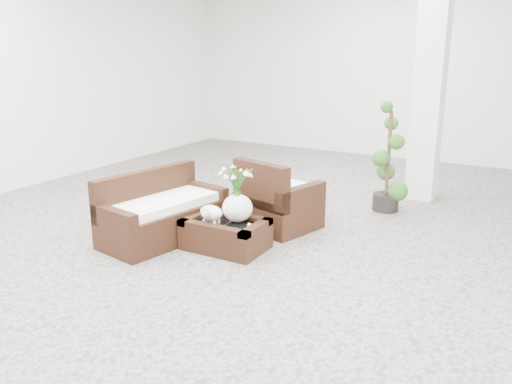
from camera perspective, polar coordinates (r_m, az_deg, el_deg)
The scene contains 9 objects.
ground at distance 6.34m, azimuth 0.45°, elevation -5.19°, with size 11.00×11.00×0.00m, color gray.
column at distance 8.16m, azimuth 18.06°, elevation 11.35°, with size 0.40×0.40×3.50m, color white.
coffee_table at distance 6.06m, azimuth -3.27°, elevation -4.64°, with size 0.90×0.60×0.31m, color #331B0F.
sheep_figurine at distance 5.96m, azimuth -4.80°, elevation -2.37°, with size 0.28×0.23×0.21m, color white.
planter_narcissus at distance 5.92m, azimuth -2.01°, elevation 0.53°, with size 0.44×0.44×0.80m, color white, non-canonical shape.
tealight at distance 5.87m, azimuth -0.72°, elevation -3.53°, with size 0.04×0.04×0.03m, color white.
armchair at distance 6.66m, azimuth 2.53°, elevation -0.15°, with size 0.83×0.80×0.89m, color #331B0F.
loveseat at distance 6.36m, azimuth -9.85°, elevation -1.58°, with size 1.49×0.72×0.80m, color #331B0F.
topiary at distance 7.49m, azimuth 13.93°, elevation 3.52°, with size 0.40×0.40×1.48m, color #265019, non-canonical shape.
Camera 1 is at (2.90, -5.17, 2.26)m, focal length 37.53 mm.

